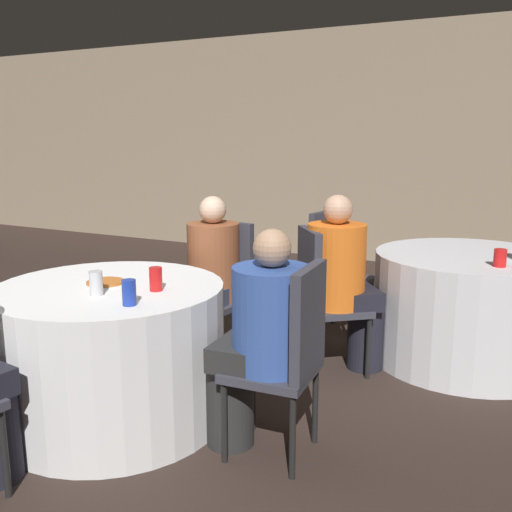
% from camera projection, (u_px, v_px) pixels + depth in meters
% --- Properties ---
extents(ground_plane, '(16.00, 16.00, 0.00)m').
position_uv_depth(ground_plane, '(105.00, 403.00, 3.31)').
color(ground_plane, '#332621').
extents(wall_back, '(16.00, 0.06, 2.80)m').
position_uv_depth(wall_back, '(352.00, 146.00, 6.98)').
color(wall_back, gray).
rests_on(wall_back, ground_plane).
extents(table_near, '(1.21, 1.21, 0.75)m').
position_uv_depth(table_near, '(112.00, 352.00, 3.08)').
color(table_near, white).
rests_on(table_near, ground_plane).
extents(table_far, '(1.26, 1.26, 0.75)m').
position_uv_depth(table_far, '(467.00, 308.00, 3.89)').
color(table_far, silver).
rests_on(table_far, ground_plane).
extents(chair_near_east, '(0.43, 0.43, 0.95)m').
position_uv_depth(chair_near_east, '(291.00, 347.00, 2.65)').
color(chair_near_east, '#383842').
rests_on(chair_near_east, ground_plane).
extents(chair_near_north, '(0.44, 0.44, 0.95)m').
position_uv_depth(chair_near_north, '(222.00, 280.00, 3.89)').
color(chair_near_north, '#383842').
rests_on(chair_near_north, ground_plane).
extents(chair_far_west, '(0.46, 0.46, 0.95)m').
position_uv_depth(chair_far_west, '(332.00, 262.00, 4.45)').
color(chair_far_west, '#383842').
rests_on(chair_far_west, ground_plane).
extents(chair_far_southwest, '(0.56, 0.56, 0.95)m').
position_uv_depth(chair_far_southwest, '(321.00, 290.00, 3.65)').
color(chair_far_southwest, '#383842').
rests_on(chair_far_southwest, ground_plane).
extents(person_blue_shirt, '(0.53, 0.38, 1.11)m').
position_uv_depth(person_blue_shirt, '(259.00, 339.00, 2.71)').
color(person_blue_shirt, '#282828').
rests_on(person_blue_shirt, ground_plane).
extents(person_floral_shirt, '(0.36, 0.51, 1.14)m').
position_uv_depth(person_floral_shirt, '(208.00, 282.00, 3.75)').
color(person_floral_shirt, '#33384C').
rests_on(person_floral_shirt, ground_plane).
extents(person_orange_shirt, '(0.51, 0.49, 1.16)m').
position_uv_depth(person_orange_shirt, '(345.00, 282.00, 3.68)').
color(person_orange_shirt, black).
rests_on(person_orange_shirt, ground_plane).
extents(pizza_plate_near, '(0.21, 0.21, 0.02)m').
position_uv_depth(pizza_plate_near, '(106.00, 283.00, 3.04)').
color(pizza_plate_near, white).
rests_on(pizza_plate_near, table_near).
extents(soda_can_silver, '(0.07, 0.07, 0.12)m').
position_uv_depth(soda_can_silver, '(96.00, 283.00, 2.82)').
color(soda_can_silver, silver).
rests_on(soda_can_silver, table_near).
extents(soda_can_red, '(0.07, 0.07, 0.12)m').
position_uv_depth(soda_can_red, '(156.00, 279.00, 2.90)').
color(soda_can_red, red).
rests_on(soda_can_red, table_near).
extents(soda_can_blue, '(0.07, 0.07, 0.12)m').
position_uv_depth(soda_can_blue, '(129.00, 293.00, 2.65)').
color(soda_can_blue, '#1E38A5').
rests_on(soda_can_blue, table_near).
extents(cup_far, '(0.07, 0.07, 0.11)m').
position_uv_depth(cup_far, '(500.00, 258.00, 3.44)').
color(cup_far, red).
rests_on(cup_far, table_far).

